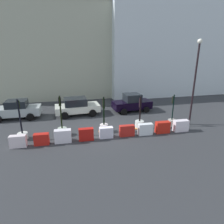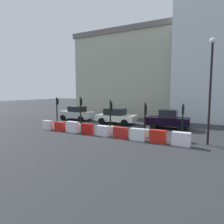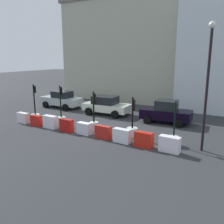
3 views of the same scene
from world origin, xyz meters
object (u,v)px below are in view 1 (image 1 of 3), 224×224
Objects in this scene: traffic_light_2 at (104,125)px; construction_barrier_3 at (86,134)px; construction_barrier_5 at (127,131)px; car_black_sedan at (132,103)px; construction_barrier_4 at (106,133)px; car_silver_hatchback at (16,110)px; construction_barrier_8 at (181,126)px; car_white_van at (77,106)px; construction_barrier_6 at (145,129)px; traffic_light_1 at (62,128)px; traffic_light_3 at (140,123)px; construction_barrier_0 at (18,141)px; construction_barrier_1 at (42,139)px; construction_barrier_2 at (63,136)px; traffic_light_0 at (22,132)px; traffic_light_4 at (172,120)px; construction_barrier_7 at (163,127)px; street_lamp_post at (195,75)px.

construction_barrier_3 is at bearing -141.43° from traffic_light_2.
car_black_sedan is (2.24, 5.65, 0.42)m from construction_barrier_5.
construction_barrier_4 is 0.23× the size of car_silver_hatchback.
car_white_van reaches higher than construction_barrier_8.
construction_barrier_4 is at bearing -123.93° from car_black_sedan.
construction_barrier_3 is at bearing -86.91° from car_white_van.
construction_barrier_6 is 0.27× the size of car_black_sedan.
construction_barrier_4 is (3.08, -1.20, -0.15)m from traffic_light_1.
traffic_light_2 is 2.94m from traffic_light_3.
construction_barrier_0 reaches higher than construction_barrier_1.
construction_barrier_2 reaches higher than construction_barrier_6.
traffic_light_0 is 11.74m from construction_barrier_8.
traffic_light_0 is 2.63× the size of construction_barrier_5.
construction_barrier_6 is (8.77, -0.02, 0.02)m from construction_barrier_0.
car_silver_hatchback is at bearing 115.23° from construction_barrier_1.
construction_barrier_3 is (4.37, -1.19, -0.08)m from traffic_light_0.
construction_barrier_4 is at bearing -72.88° from car_white_van.
traffic_light_4 is 2.42× the size of construction_barrier_7.
traffic_light_4 is at bearing -20.36° from car_silver_hatchback.
construction_barrier_5 is (7.37, 0.07, 0.01)m from construction_barrier_0.
construction_barrier_6 is at bearing -98.35° from car_black_sedan.
construction_barrier_5 is 0.28× the size of car_black_sedan.
car_black_sedan is at bearing 47.51° from construction_barrier_3.
traffic_light_1 is at bearing -106.55° from car_white_van.
construction_barrier_7 is 0.25× the size of car_silver_hatchback.
construction_barrier_0 is at bearing -168.36° from traffic_light_2.
car_black_sedan reaches higher than construction_barrier_4.
traffic_light_0 is at bearing -73.70° from car_silver_hatchback.
traffic_light_2 is 5.70m from traffic_light_4.
construction_barrier_6 is 0.25× the size of car_silver_hatchback.
construction_barrier_8 reaches higher than construction_barrier_7.
construction_barrier_4 is at bearing -21.38° from traffic_light_1.
car_white_van is at bearing 152.81° from street_lamp_post.
traffic_light_4 is 2.70× the size of construction_barrier_1.
traffic_light_2 is at bearing -1.82° from traffic_light_1.
car_black_sedan reaches higher than car_white_van.
construction_barrier_8 is at bearing -24.53° from car_silver_hatchback.
construction_barrier_8 is at bearing -11.68° from traffic_light_2.
traffic_light_1 reaches higher than car_white_van.
construction_barrier_8 is 0.27× the size of car_silver_hatchback.
street_lamp_post is at bearing 10.10° from construction_barrier_5.
traffic_light_0 is at bearing 169.21° from construction_barrier_4.
construction_barrier_8 is at bearing -8.28° from traffic_light_1.
car_white_van is at bearing 136.63° from construction_barrier_7.
construction_barrier_3 is at bearing -176.83° from construction_barrier_4.
traffic_light_2 is 2.44× the size of construction_barrier_2.
traffic_light_4 reaches higher than car_white_van.
traffic_light_2 is at bearing 38.57° from construction_barrier_3.
traffic_light_2 is 1.90m from construction_barrier_3.
traffic_light_1 is at bearing 158.62° from construction_barrier_4.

